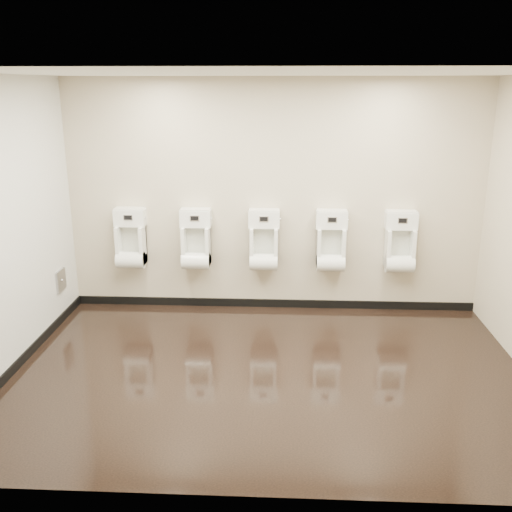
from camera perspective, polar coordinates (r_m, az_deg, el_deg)
The scene contains 14 objects.
ground at distance 5.69m, azimuth 1.27°, elevation -11.63°, with size 5.00×3.50×0.00m, color black.
ceiling at distance 5.00m, azimuth 1.49°, elevation 17.87°, with size 5.00×3.50×0.00m, color white.
back_wall at distance 6.88m, azimuth 1.76°, elevation 5.83°, with size 5.00×0.02×2.80m, color #C0B396.
front_wall at distance 3.50m, azimuth 0.61°, elevation -5.07°, with size 5.00×0.02×2.80m, color #C0B396.
left_wall at distance 5.80m, azimuth -24.19°, elevation 2.28°, with size 0.02×3.50×2.80m, color #C0B396.
tile_overlay_left at distance 5.79m, azimuth -24.15°, elevation 2.28°, with size 0.01×3.50×2.80m, color silver.
skirting_back at distance 7.24m, azimuth 1.67°, elevation -4.73°, with size 5.00×0.02×0.10m, color black.
skirting_left at distance 6.23m, azimuth -22.60°, elevation -9.81°, with size 0.02×3.50×0.10m, color black.
access_panel at distance 7.08m, azimuth -18.94°, elevation -2.32°, with size 0.04×0.25×0.25m.
urinal_0 at distance 7.12m, azimuth -12.41°, elevation 1.32°, with size 0.38×0.29×0.71m.
urinal_1 at distance 6.96m, azimuth -6.02°, elevation 1.26°, with size 0.38×0.29×0.71m.
urinal_2 at distance 6.88m, azimuth 0.80°, elevation 1.17°, with size 0.38×0.29×0.71m.
urinal_3 at distance 6.90m, azimuth 7.49°, elevation 1.07°, with size 0.38×0.29×0.71m.
urinal_4 at distance 7.02m, azimuth 14.19°, elevation 0.96°, with size 0.38×0.29×0.71m.
Camera 1 is at (0.12, -5.00, 2.70)m, focal length 40.00 mm.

